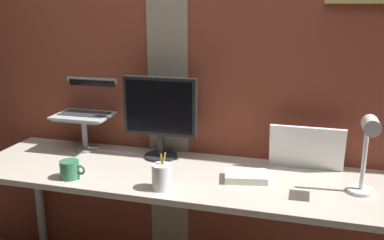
{
  "coord_description": "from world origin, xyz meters",
  "views": [
    {
      "loc": [
        0.55,
        -1.9,
        1.6
      ],
      "look_at": [
        -0.01,
        0.11,
        1.03
      ],
      "focal_mm": 40.09,
      "sensor_mm": 36.0,
      "label": 1
    }
  ],
  "objects_px": {
    "whiteboard_panel": "(306,148)",
    "desk_lamp": "(367,147)",
    "pen_cup": "(162,177)",
    "coffee_mug": "(70,170)",
    "monitor": "(160,111)",
    "laptop": "(88,105)"
  },
  "relations": [
    {
      "from": "whiteboard_panel",
      "to": "desk_lamp",
      "type": "relative_size",
      "value": 0.99
    },
    {
      "from": "pen_cup",
      "to": "coffee_mug",
      "type": "bearing_deg",
      "value": -179.99
    },
    {
      "from": "monitor",
      "to": "coffee_mug",
      "type": "xyz_separation_m",
      "value": [
        -0.32,
        -0.39,
        -0.22
      ]
    },
    {
      "from": "laptop",
      "to": "desk_lamp",
      "type": "xyz_separation_m",
      "value": [
        1.48,
        -0.3,
        -0.02
      ]
    },
    {
      "from": "pen_cup",
      "to": "coffee_mug",
      "type": "relative_size",
      "value": 1.35
    },
    {
      "from": "desk_lamp",
      "to": "pen_cup",
      "type": "xyz_separation_m",
      "value": [
        -0.87,
        -0.15,
        -0.17
      ]
    },
    {
      "from": "laptop",
      "to": "coffee_mug",
      "type": "bearing_deg",
      "value": -73.13
    },
    {
      "from": "whiteboard_panel",
      "to": "coffee_mug",
      "type": "xyz_separation_m",
      "value": [
        -1.09,
        -0.42,
        -0.07
      ]
    },
    {
      "from": "whiteboard_panel",
      "to": "desk_lamp",
      "type": "xyz_separation_m",
      "value": [
        0.25,
        -0.27,
        0.11
      ]
    },
    {
      "from": "desk_lamp",
      "to": "coffee_mug",
      "type": "bearing_deg",
      "value": -173.44
    },
    {
      "from": "laptop",
      "to": "whiteboard_panel",
      "type": "xyz_separation_m",
      "value": [
        1.23,
        -0.04,
        -0.14
      ]
    },
    {
      "from": "monitor",
      "to": "whiteboard_panel",
      "type": "xyz_separation_m",
      "value": [
        0.77,
        0.03,
        -0.15
      ]
    },
    {
      "from": "monitor",
      "to": "desk_lamp",
      "type": "relative_size",
      "value": 1.2
    },
    {
      "from": "laptop",
      "to": "desk_lamp",
      "type": "bearing_deg",
      "value": -11.58
    },
    {
      "from": "monitor",
      "to": "laptop",
      "type": "relative_size",
      "value": 1.39
    },
    {
      "from": "desk_lamp",
      "to": "coffee_mug",
      "type": "height_order",
      "value": "desk_lamp"
    },
    {
      "from": "desk_lamp",
      "to": "coffee_mug",
      "type": "xyz_separation_m",
      "value": [
        -1.34,
        -0.15,
        -0.19
      ]
    },
    {
      "from": "whiteboard_panel",
      "to": "coffee_mug",
      "type": "relative_size",
      "value": 2.83
    },
    {
      "from": "laptop",
      "to": "coffee_mug",
      "type": "relative_size",
      "value": 2.46
    },
    {
      "from": "laptop",
      "to": "monitor",
      "type": "bearing_deg",
      "value": -7.82
    },
    {
      "from": "monitor",
      "to": "pen_cup",
      "type": "relative_size",
      "value": 2.54
    },
    {
      "from": "whiteboard_panel",
      "to": "desk_lamp",
      "type": "distance_m",
      "value": 0.38
    }
  ]
}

